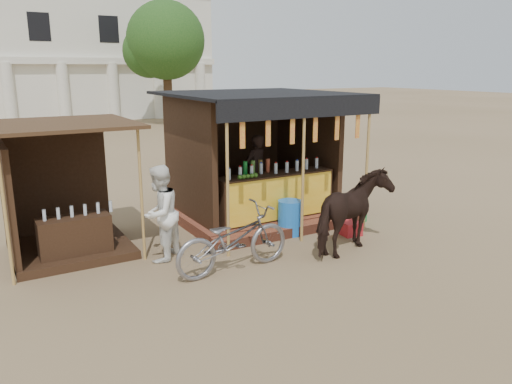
{
  "coord_description": "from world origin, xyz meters",
  "views": [
    {
      "loc": [
        -4.41,
        -5.96,
        3.28
      ],
      "look_at": [
        0.0,
        1.6,
        1.1
      ],
      "focal_mm": 35.0,
      "sensor_mm": 36.0,
      "label": 1
    }
  ],
  "objects": [
    {
      "name": "background_building",
      "position": [
        -2.0,
        29.94,
        3.98
      ],
      "size": [
        26.0,
        7.45,
        8.18
      ],
      "color": "silver",
      "rests_on": "ground"
    },
    {
      "name": "red_crate",
      "position": [
        2.07,
        1.38,
        0.14
      ],
      "size": [
        0.41,
        0.45,
        0.27
      ],
      "primitive_type": "cube",
      "rotation": [
        0.0,
        0.0,
        -0.1
      ],
      "color": "#A61B21",
      "rests_on": "ground"
    },
    {
      "name": "cow",
      "position": [
        1.45,
        0.59,
        0.74
      ],
      "size": [
        1.93,
        1.37,
        1.49
      ],
      "primitive_type": "imported",
      "rotation": [
        0.0,
        0.0,
        1.93
      ],
      "color": "black",
      "rests_on": "ground"
    },
    {
      "name": "tree",
      "position": [
        5.81,
        22.14,
        4.63
      ],
      "size": [
        4.5,
        4.4,
        7.0
      ],
      "color": "#382314",
      "rests_on": "ground"
    },
    {
      "name": "ground",
      "position": [
        0.0,
        0.0,
        0.0
      ],
      "size": [
        120.0,
        120.0,
        0.0
      ],
      "primitive_type": "plane",
      "color": "#846B4C",
      "rests_on": "ground"
    },
    {
      "name": "blue_barrel",
      "position": [
        1.02,
        2.0,
        0.35
      ],
      "size": [
        0.54,
        0.54,
        0.71
      ],
      "primitive_type": "cylinder",
      "rotation": [
        0.0,
        0.0,
        0.14
      ],
      "color": "blue",
      "rests_on": "ground"
    },
    {
      "name": "bystander",
      "position": [
        -1.69,
        2.0,
        0.84
      ],
      "size": [
        1.04,
        1.02,
        1.69
      ],
      "primitive_type": "imported",
      "rotation": [
        0.0,
        0.0,
        3.85
      ],
      "color": "white",
      "rests_on": "ground"
    },
    {
      "name": "motorbike",
      "position": [
        -0.83,
        0.92,
        0.55
      ],
      "size": [
        2.12,
        0.85,
        1.09
      ],
      "primitive_type": "imported",
      "rotation": [
        0.0,
        0.0,
        1.63
      ],
      "color": "gray",
      "rests_on": "ground"
    },
    {
      "name": "secondary_stall",
      "position": [
        -3.17,
        3.24,
        0.85
      ],
      "size": [
        2.4,
        2.4,
        2.38
      ],
      "color": "#331F12",
      "rests_on": "ground"
    },
    {
      "name": "cooler",
      "position": [
        2.62,
        1.99,
        0.23
      ],
      "size": [
        0.72,
        0.57,
        0.46
      ],
      "color": "#1A7532",
      "rests_on": "ground"
    },
    {
      "name": "main_stall",
      "position": [
        1.01,
        3.36,
        1.02
      ],
      "size": [
        3.6,
        3.61,
        2.78
      ],
      "color": "brown",
      "rests_on": "ground"
    }
  ]
}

